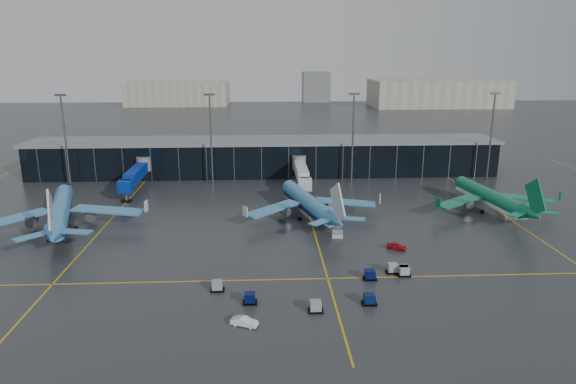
{
  "coord_description": "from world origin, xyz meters",
  "views": [
    {
      "loc": [
        -0.49,
        -93.15,
        36.48
      ],
      "look_at": [
        5.0,
        18.0,
        6.0
      ],
      "focal_mm": 32.0,
      "sensor_mm": 36.0,
      "label": 1
    }
  ],
  "objects_px": {
    "airliner_arkefly": "(59,200)",
    "mobile_airstair": "(337,232)",
    "baggage_carts": "(343,284)",
    "airliner_aer_lingus": "(490,188)",
    "service_van_red": "(396,246)",
    "service_van_white": "(244,322)",
    "airliner_klm_near": "(308,193)"
  },
  "relations": [
    {
      "from": "baggage_carts",
      "to": "mobile_airstair",
      "type": "height_order",
      "value": "mobile_airstair"
    },
    {
      "from": "airliner_klm_near",
      "to": "baggage_carts",
      "type": "distance_m",
      "value": 37.23
    },
    {
      "from": "airliner_arkefly",
      "to": "service_van_red",
      "type": "height_order",
      "value": "airliner_arkefly"
    },
    {
      "from": "airliner_arkefly",
      "to": "airliner_klm_near",
      "type": "xyz_separation_m",
      "value": [
        53.09,
        5.21,
        -0.58
      ]
    },
    {
      "from": "baggage_carts",
      "to": "mobile_airstair",
      "type": "xyz_separation_m",
      "value": [
        2.63,
        24.1,
        0.01
      ]
    },
    {
      "from": "airliner_aer_lingus",
      "to": "service_van_red",
      "type": "distance_m",
      "value": 36.86
    },
    {
      "from": "airliner_arkefly",
      "to": "service_van_white",
      "type": "distance_m",
      "value": 58.76
    },
    {
      "from": "airliner_aer_lingus",
      "to": "baggage_carts",
      "type": "distance_m",
      "value": 57.13
    },
    {
      "from": "mobile_airstair",
      "to": "service_van_white",
      "type": "relative_size",
      "value": 0.91
    },
    {
      "from": "airliner_arkefly",
      "to": "airliner_klm_near",
      "type": "height_order",
      "value": "airliner_arkefly"
    },
    {
      "from": "airliner_arkefly",
      "to": "baggage_carts",
      "type": "height_order",
      "value": "airliner_arkefly"
    },
    {
      "from": "airliner_klm_near",
      "to": "baggage_carts",
      "type": "height_order",
      "value": "airliner_klm_near"
    },
    {
      "from": "airliner_arkefly",
      "to": "mobile_airstair",
      "type": "height_order",
      "value": "airliner_arkefly"
    },
    {
      "from": "airliner_klm_near",
      "to": "mobile_airstair",
      "type": "distance_m",
      "value": 14.55
    },
    {
      "from": "baggage_carts",
      "to": "service_van_red",
      "type": "distance_m",
      "value": 20.66
    },
    {
      "from": "airliner_arkefly",
      "to": "airliner_aer_lingus",
      "type": "distance_m",
      "value": 96.67
    },
    {
      "from": "airliner_aer_lingus",
      "to": "airliner_klm_near",
      "type": "bearing_deg",
      "value": 176.33
    },
    {
      "from": "airliner_klm_near",
      "to": "airliner_aer_lingus",
      "type": "distance_m",
      "value": 43.33
    },
    {
      "from": "airliner_arkefly",
      "to": "service_van_white",
      "type": "height_order",
      "value": "airliner_arkefly"
    },
    {
      "from": "airliner_arkefly",
      "to": "service_van_white",
      "type": "bearing_deg",
      "value": -63.55
    },
    {
      "from": "airliner_aer_lingus",
      "to": "service_van_red",
      "type": "bearing_deg",
      "value": -147.43
    },
    {
      "from": "airliner_klm_near",
      "to": "service_van_white",
      "type": "bearing_deg",
      "value": -120.13
    },
    {
      "from": "airliner_arkefly",
      "to": "mobile_airstair",
      "type": "relative_size",
      "value": 11.89
    },
    {
      "from": "baggage_carts",
      "to": "airliner_aer_lingus",
      "type": "bearing_deg",
      "value": 44.19
    },
    {
      "from": "baggage_carts",
      "to": "airliner_klm_near",
      "type": "bearing_deg",
      "value": 93.76
    },
    {
      "from": "service_van_red",
      "to": "mobile_airstair",
      "type": "bearing_deg",
      "value": 79.8
    },
    {
      "from": "service_van_red",
      "to": "airliner_arkefly",
      "type": "bearing_deg",
      "value": 104.86
    },
    {
      "from": "airliner_aer_lingus",
      "to": "mobile_airstair",
      "type": "bearing_deg",
      "value": -165.27
    },
    {
      "from": "airliner_aer_lingus",
      "to": "baggage_carts",
      "type": "height_order",
      "value": "airliner_aer_lingus"
    },
    {
      "from": "baggage_carts",
      "to": "airliner_arkefly",
      "type": "bearing_deg",
      "value": 150.35
    },
    {
      "from": "airliner_klm_near",
      "to": "baggage_carts",
      "type": "bearing_deg",
      "value": -101.27
    },
    {
      "from": "service_van_white",
      "to": "airliner_klm_near",
      "type": "bearing_deg",
      "value": 4.75
    }
  ]
}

